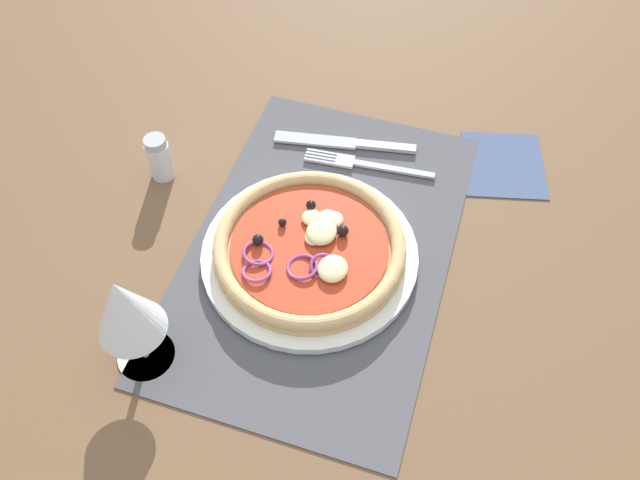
{
  "coord_description": "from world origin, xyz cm",
  "views": [
    {
      "loc": [
        -45.43,
        -14.35,
        66.22
      ],
      "look_at": [
        -0.59,
        0.0,
        2.55
      ],
      "focal_mm": 36.59,
      "sensor_mm": 36.0,
      "label": 1
    }
  ],
  "objects_px": {
    "fork": "(362,164)",
    "wine_glass": "(125,310)",
    "pizza": "(310,247)",
    "pepper_shaker": "(159,158)",
    "plate": "(310,255)",
    "knife": "(343,143)",
    "napkin": "(504,164)"
  },
  "relations": [
    {
      "from": "plate",
      "to": "pepper_shaker",
      "type": "xyz_separation_m",
      "value": [
        0.07,
        0.23,
        0.02
      ]
    },
    {
      "from": "plate",
      "to": "knife",
      "type": "bearing_deg",
      "value": 4.67
    },
    {
      "from": "knife",
      "to": "pepper_shaker",
      "type": "height_order",
      "value": "pepper_shaker"
    },
    {
      "from": "knife",
      "to": "wine_glass",
      "type": "xyz_separation_m",
      "value": [
        -0.38,
        0.12,
        0.09
      ]
    },
    {
      "from": "napkin",
      "to": "knife",
      "type": "bearing_deg",
      "value": 98.34
    },
    {
      "from": "fork",
      "to": "pepper_shaker",
      "type": "relative_size",
      "value": 2.7
    },
    {
      "from": "plate",
      "to": "pizza",
      "type": "relative_size",
      "value": 1.14
    },
    {
      "from": "plate",
      "to": "knife",
      "type": "xyz_separation_m",
      "value": [
        0.2,
        0.02,
        -0.0
      ]
    },
    {
      "from": "plate",
      "to": "knife",
      "type": "height_order",
      "value": "plate"
    },
    {
      "from": "wine_glass",
      "to": "napkin",
      "type": "bearing_deg",
      "value": -39.31
    },
    {
      "from": "pepper_shaker",
      "to": "pizza",
      "type": "bearing_deg",
      "value": -107.34
    },
    {
      "from": "pepper_shaker",
      "to": "plate",
      "type": "bearing_deg",
      "value": -107.34
    },
    {
      "from": "fork",
      "to": "napkin",
      "type": "bearing_deg",
      "value": -165.88
    },
    {
      "from": "plate",
      "to": "wine_glass",
      "type": "relative_size",
      "value": 1.78
    },
    {
      "from": "pizza",
      "to": "fork",
      "type": "height_order",
      "value": "pizza"
    },
    {
      "from": "plate",
      "to": "wine_glass",
      "type": "height_order",
      "value": "wine_glass"
    },
    {
      "from": "fork",
      "to": "knife",
      "type": "relative_size",
      "value": 0.9
    },
    {
      "from": "fork",
      "to": "wine_glass",
      "type": "height_order",
      "value": "wine_glass"
    },
    {
      "from": "wine_glass",
      "to": "pepper_shaker",
      "type": "xyz_separation_m",
      "value": [
        0.25,
        0.1,
        -0.07
      ]
    },
    {
      "from": "plate",
      "to": "pizza",
      "type": "height_order",
      "value": "pizza"
    },
    {
      "from": "fork",
      "to": "pepper_shaker",
      "type": "bearing_deg",
      "value": 15.98
    },
    {
      "from": "pizza",
      "to": "pepper_shaker",
      "type": "distance_m",
      "value": 0.25
    },
    {
      "from": "knife",
      "to": "pepper_shaker",
      "type": "distance_m",
      "value": 0.25
    },
    {
      "from": "wine_glass",
      "to": "pepper_shaker",
      "type": "relative_size",
      "value": 2.22
    },
    {
      "from": "plate",
      "to": "wine_glass",
      "type": "bearing_deg",
      "value": 143.76
    },
    {
      "from": "pizza",
      "to": "fork",
      "type": "xyz_separation_m",
      "value": [
        0.17,
        -0.02,
        -0.02
      ]
    },
    {
      "from": "napkin",
      "to": "pepper_shaker",
      "type": "distance_m",
      "value": 0.47
    },
    {
      "from": "wine_glass",
      "to": "napkin",
      "type": "relative_size",
      "value": 1.22
    },
    {
      "from": "knife",
      "to": "plate",
      "type": "bearing_deg",
      "value": 84.58
    },
    {
      "from": "fork",
      "to": "wine_glass",
      "type": "relative_size",
      "value": 1.21
    },
    {
      "from": "knife",
      "to": "napkin",
      "type": "height_order",
      "value": "knife"
    },
    {
      "from": "napkin",
      "to": "pepper_shaker",
      "type": "xyz_separation_m",
      "value": [
        -0.16,
        0.44,
        0.03
      ]
    }
  ]
}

